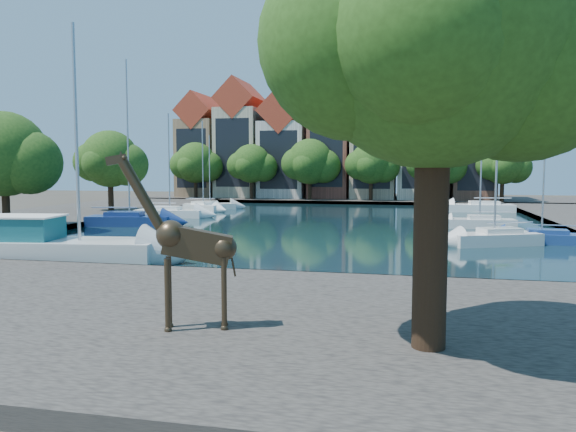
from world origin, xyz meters
The scene contains 32 objects.
ground centered at (0.00, 0.00, 0.00)m, with size 160.00×160.00×0.00m, color #38332B.
water_basin centered at (0.00, 24.00, 0.04)m, with size 38.00×50.00×0.08m, color black.
near_quay centered at (0.00, -7.00, 0.25)m, with size 50.00×14.00×0.50m, color #4A4640.
far_quay centered at (0.00, 56.00, 0.25)m, with size 60.00×16.00×0.50m, color #4A4640.
left_quay centered at (-25.00, 24.00, 0.25)m, with size 14.00×52.00×0.50m, color #4A4640.
plane_tree centered at (7.62, -9.01, 7.67)m, with size 8.32×6.40×10.62m.
townhouse_west_end centered at (-23.00, 55.99, 7.36)m, with size 5.44×9.18×14.93m.
townhouse_west_mid centered at (-17.00, 55.99, 8.23)m, with size 5.94×9.18×16.79m.
townhouse_west_inner centered at (-10.50, 55.99, 7.35)m, with size 6.43×9.18×15.15m.
townhouse_center centered at (-4.00, 55.99, 8.36)m, with size 5.44×9.18×16.93m.
townhouse_east_inner centered at (2.00, 55.99, 7.73)m, with size 5.94×9.18×15.79m.
townhouse_east_mid centered at (8.50, 55.99, 8.10)m, with size 6.43×9.18×16.65m.
townhouse_east_end centered at (15.00, 55.99, 7.11)m, with size 5.44×9.18×14.43m.
far_tree_far_west centered at (-21.90, 50.49, 5.18)m, with size 7.28×5.60×7.68m.
far_tree_west centered at (-13.91, 50.49, 5.08)m, with size 6.76×5.20×7.36m.
far_tree_mid_west centered at (-5.89, 50.49, 5.29)m, with size 7.80×6.00×8.00m.
far_tree_mid_east centered at (2.10, 50.49, 5.13)m, with size 7.02×5.40×7.52m.
far_tree_east centered at (10.11, 50.49, 5.24)m, with size 7.54×5.80×7.84m.
far_tree_far_east centered at (18.09, 50.49, 5.08)m, with size 6.76×5.20×7.36m.
side_tree_left_near centered at (-20.89, 11.99, 5.49)m, with size 7.80×6.00×8.20m.
side_tree_left_far centered at (-21.90, 27.99, 5.38)m, with size 7.28×5.60×7.88m.
giraffe_statue centered at (1.32, -8.76, 2.77)m, with size 3.16×1.34×4.62m.
motorsailer centered at (-10.44, 1.96, 0.97)m, with size 10.60×4.32×11.59m.
sailboat_left_a centered at (-15.00, 4.00, 0.64)m, with size 6.68×4.61×10.74m.
sailboat_left_b centered at (-15.00, 18.63, 0.72)m, with size 6.91×3.48×13.14m.
sailboat_left_c centered at (-15.00, 26.34, 0.63)m, with size 6.45×2.77×9.65m.
sailboat_left_d centered at (-14.61, 34.01, 0.66)m, with size 4.93×3.44×9.55m.
sailboat_left_e centered at (-15.00, 37.10, 0.56)m, with size 6.02×4.03×8.24m.
sailboat_right_a centered at (12.00, 12.95, 0.66)m, with size 5.77×3.95×10.37m.
sailboat_right_b centered at (15.00, 14.56, 0.57)m, with size 5.40×2.34×10.37m.
sailboat_right_c centered at (12.28, 22.88, 0.64)m, with size 5.34×2.15×9.69m.
sailboat_right_d centered at (14.19, 39.32, 0.69)m, with size 6.94×2.95×10.42m.
Camera 1 is at (7.02, -22.45, 4.78)m, focal length 35.00 mm.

